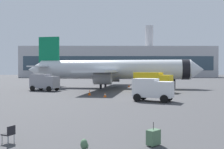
{
  "coord_description": "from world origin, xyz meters",
  "views": [
    {
      "loc": [
        -0.01,
        -5.09,
        3.52
      ],
      "look_at": [
        0.21,
        27.21,
        3.0
      ],
      "focal_mm": 40.48,
      "sensor_mm": 36.0,
      "label": 1
    }
  ],
  "objects_px": {
    "airplane_at_gate": "(112,70)",
    "safety_cone_outer": "(129,86)",
    "cargo_van": "(152,89)",
    "safety_cone_far": "(89,92)",
    "fuel_truck": "(153,81)",
    "service_truck": "(44,82)",
    "gate_chair": "(9,133)",
    "safety_cone_near": "(157,85)",
    "safety_cone_mid": "(105,95)",
    "rolling_suitcase": "(153,137)",
    "traveller_backpack": "(84,144)"
  },
  "relations": [
    {
      "from": "fuel_truck",
      "to": "safety_cone_far",
      "type": "height_order",
      "value": "fuel_truck"
    },
    {
      "from": "fuel_truck",
      "to": "gate_chair",
      "type": "distance_m",
      "value": 31.21
    },
    {
      "from": "gate_chair",
      "to": "airplane_at_gate",
      "type": "bearing_deg",
      "value": 82.32
    },
    {
      "from": "traveller_backpack",
      "to": "fuel_truck",
      "type": "bearing_deg",
      "value": 74.9
    },
    {
      "from": "safety_cone_near",
      "to": "safety_cone_far",
      "type": "height_order",
      "value": "safety_cone_far"
    },
    {
      "from": "cargo_van",
      "to": "safety_cone_far",
      "type": "bearing_deg",
      "value": 137.76
    },
    {
      "from": "cargo_van",
      "to": "gate_chair",
      "type": "xyz_separation_m",
      "value": [
        -9.68,
        -16.49,
        -0.95
      ]
    },
    {
      "from": "safety_cone_near",
      "to": "cargo_van",
      "type": "bearing_deg",
      "value": -101.74
    },
    {
      "from": "cargo_van",
      "to": "safety_cone_far",
      "type": "relative_size",
      "value": 5.97
    },
    {
      "from": "airplane_at_gate",
      "to": "cargo_van",
      "type": "distance_m",
      "value": 22.43
    },
    {
      "from": "airplane_at_gate",
      "to": "safety_cone_near",
      "type": "distance_m",
      "value": 12.08
    },
    {
      "from": "cargo_van",
      "to": "safety_cone_near",
      "type": "bearing_deg",
      "value": 78.26
    },
    {
      "from": "safety_cone_far",
      "to": "safety_cone_outer",
      "type": "distance_m",
      "value": 18.97
    },
    {
      "from": "service_truck",
      "to": "rolling_suitcase",
      "type": "distance_m",
      "value": 34.58
    },
    {
      "from": "traveller_backpack",
      "to": "safety_cone_near",
      "type": "bearing_deg",
      "value": 75.44
    },
    {
      "from": "service_truck",
      "to": "gate_chair",
      "type": "xyz_separation_m",
      "value": [
        6.53,
        -31.47,
        -1.11
      ]
    },
    {
      "from": "safety_cone_outer",
      "to": "rolling_suitcase",
      "type": "height_order",
      "value": "rolling_suitcase"
    },
    {
      "from": "cargo_van",
      "to": "safety_cone_far",
      "type": "distance_m",
      "value": 10.53
    },
    {
      "from": "airplane_at_gate",
      "to": "rolling_suitcase",
      "type": "height_order",
      "value": "airplane_at_gate"
    },
    {
      "from": "service_truck",
      "to": "cargo_van",
      "type": "distance_m",
      "value": 22.07
    },
    {
      "from": "airplane_at_gate",
      "to": "safety_cone_outer",
      "type": "bearing_deg",
      "value": 37.83
    },
    {
      "from": "safety_cone_near",
      "to": "safety_cone_outer",
      "type": "distance_m",
      "value": 7.07
    },
    {
      "from": "service_truck",
      "to": "safety_cone_far",
      "type": "xyz_separation_m",
      "value": [
        8.45,
        -7.93,
        -1.21
      ]
    },
    {
      "from": "safety_cone_mid",
      "to": "safety_cone_outer",
      "type": "xyz_separation_m",
      "value": [
        4.66,
        20.22,
        0.01
      ]
    },
    {
      "from": "safety_cone_outer",
      "to": "service_truck",
      "type": "bearing_deg",
      "value": -147.67
    },
    {
      "from": "safety_cone_mid",
      "to": "traveller_backpack",
      "type": "height_order",
      "value": "safety_cone_mid"
    },
    {
      "from": "safety_cone_near",
      "to": "traveller_backpack",
      "type": "bearing_deg",
      "value": -104.56
    },
    {
      "from": "fuel_truck",
      "to": "safety_cone_mid",
      "type": "bearing_deg",
      "value": -133.86
    },
    {
      "from": "rolling_suitcase",
      "to": "gate_chair",
      "type": "distance_m",
      "value": 6.91
    },
    {
      "from": "cargo_van",
      "to": "safety_cone_mid",
      "type": "xyz_separation_m",
      "value": [
        -5.5,
        4.48,
        -1.14
      ]
    },
    {
      "from": "traveller_backpack",
      "to": "cargo_van",
      "type": "bearing_deg",
      "value": 71.16
    },
    {
      "from": "gate_chair",
      "to": "safety_cone_far",
      "type": "bearing_deg",
      "value": 85.34
    },
    {
      "from": "service_truck",
      "to": "rolling_suitcase",
      "type": "height_order",
      "value": "service_truck"
    },
    {
      "from": "safety_cone_near",
      "to": "safety_cone_far",
      "type": "bearing_deg",
      "value": -123.45
    },
    {
      "from": "service_truck",
      "to": "cargo_van",
      "type": "xyz_separation_m",
      "value": [
        16.21,
        -14.98,
        -0.16
      ]
    },
    {
      "from": "fuel_truck",
      "to": "rolling_suitcase",
      "type": "height_order",
      "value": "fuel_truck"
    },
    {
      "from": "cargo_van",
      "to": "fuel_truck",
      "type": "bearing_deg",
      "value": 80.4
    },
    {
      "from": "airplane_at_gate",
      "to": "safety_cone_outer",
      "type": "relative_size",
      "value": 55.52
    },
    {
      "from": "safety_cone_mid",
      "to": "traveller_backpack",
      "type": "relative_size",
      "value": 1.29
    },
    {
      "from": "service_truck",
      "to": "safety_cone_far",
      "type": "bearing_deg",
      "value": -43.19
    },
    {
      "from": "safety_cone_mid",
      "to": "gate_chair",
      "type": "bearing_deg",
      "value": -101.28
    },
    {
      "from": "fuel_truck",
      "to": "safety_cone_outer",
      "type": "height_order",
      "value": "fuel_truck"
    },
    {
      "from": "service_truck",
      "to": "safety_cone_mid",
      "type": "xyz_separation_m",
      "value": [
        10.71,
        -10.49,
        -1.3
      ]
    },
    {
      "from": "service_truck",
      "to": "safety_cone_mid",
      "type": "height_order",
      "value": "service_truck"
    },
    {
      "from": "fuel_truck",
      "to": "safety_cone_far",
      "type": "xyz_separation_m",
      "value": [
        -9.86,
        -5.34,
        -1.37
      ]
    },
    {
      "from": "safety_cone_mid",
      "to": "safety_cone_outer",
      "type": "distance_m",
      "value": 20.75
    },
    {
      "from": "safety_cone_near",
      "to": "safety_cone_outer",
      "type": "xyz_separation_m",
      "value": [
        -6.53,
        -2.71,
        -0.04
      ]
    },
    {
      "from": "service_truck",
      "to": "fuel_truck",
      "type": "relative_size",
      "value": 0.82
    },
    {
      "from": "airplane_at_gate",
      "to": "rolling_suitcase",
      "type": "bearing_deg",
      "value": -87.45
    },
    {
      "from": "safety_cone_near",
      "to": "traveller_backpack",
      "type": "distance_m",
      "value": 46.37
    }
  ]
}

